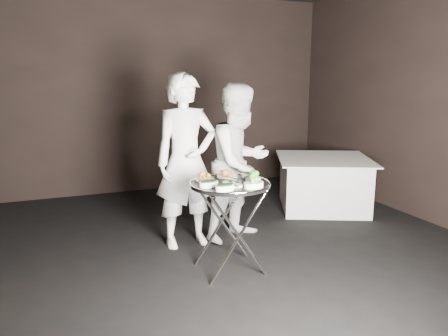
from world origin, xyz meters
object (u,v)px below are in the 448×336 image
object	(u,v)px
serving_tray	(230,184)
dining_table	(323,183)
waiter_right	(240,163)
waiter_left	(186,161)
tray_stand	(230,223)

from	to	relation	value
serving_tray	dining_table	distance (m)	2.41
waiter_right	dining_table	xyz separation A→B (m)	(1.51, 0.62, -0.51)
waiter_left	waiter_right	bearing A→B (deg)	-6.14
waiter_right	tray_stand	bearing A→B (deg)	-142.64
serving_tray	waiter_left	distance (m)	0.79
waiter_left	waiter_right	xyz separation A→B (m)	(0.61, -0.02, -0.05)
dining_table	tray_stand	bearing A→B (deg)	-144.82
tray_stand	waiter_left	size ratio (longest dim) A/B	0.45
dining_table	serving_tray	bearing A→B (deg)	-144.82
waiter_left	dining_table	xyz separation A→B (m)	(2.11, 0.59, -0.56)
tray_stand	serving_tray	world-z (taller)	serving_tray
serving_tray	waiter_right	xyz separation A→B (m)	(0.42, 0.74, 0.03)
tray_stand	dining_table	world-z (taller)	tray_stand
serving_tray	dining_table	bearing A→B (deg)	35.18
serving_tray	waiter_right	bearing A→B (deg)	60.24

